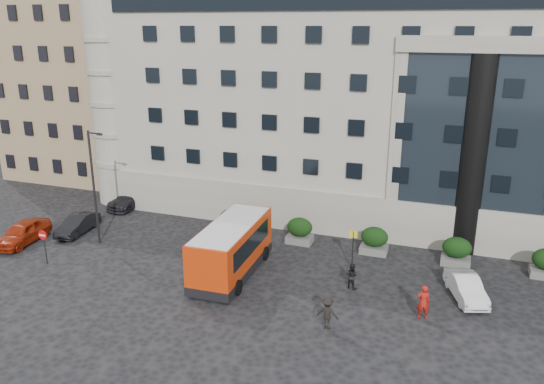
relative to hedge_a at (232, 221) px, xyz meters
The scene contains 22 objects.
ground 8.81m from the hedge_a, 62.85° to the right, with size 120.00×120.00×0.00m, color black.
civic_building 19.15m from the hedge_a, 54.85° to the left, with size 44.00×24.00×18.00m, color #9B9589.
entrance_column 17.13m from the hedge_a, ahead, with size 1.80×1.80×13.00m, color black.
apartment_near 25.12m from the hedge_a, 148.62° to the left, with size 14.00×14.00×20.00m, color #977C57.
apartment_far 39.27m from the hedge_a, 127.29° to the left, with size 13.00×13.00×22.00m, color brown.
hedge_a is the anchor object (origin of this frame).
hedge_b 5.20m from the hedge_a, ahead, with size 1.80×1.26×1.84m.
hedge_c 10.40m from the hedge_a, ahead, with size 1.80×1.26×1.84m.
hedge_d 15.60m from the hedge_a, ahead, with size 1.80×1.26×1.84m.
street_lamp 9.89m from the hedge_a, 148.84° to the right, with size 1.16×0.18×8.00m.
bus_stop_sign 9.94m from the hedge_a, 16.42° to the right, with size 0.50×0.08×2.52m.
no_entry_sign 12.64m from the hedge_a, 135.52° to the right, with size 0.64×0.16×2.32m.
minibus 6.62m from the hedge_a, 65.72° to the right, with size 3.11×7.77×3.20m.
red_truck 15.66m from the hedge_a, 149.34° to the left, with size 2.70×5.09×2.64m.
parked_car_a 14.59m from the hedge_a, 153.03° to the right, with size 1.83×4.55×1.55m, color maroon.
parked_car_b 11.29m from the hedge_a, 160.43° to the right, with size 1.42×4.06×1.34m, color black.
parked_car_c 10.74m from the hedge_a, 165.73° to the left, with size 1.98×4.88×1.42m, color black.
parked_car_d 11.66m from the hedge_a, 152.96° to the left, with size 2.11×4.57×1.27m, color black.
white_taxi 16.82m from the hedge_a, 15.12° to the right, with size 1.39×3.98×1.31m, color silver.
pedestrian_a 15.99m from the hedge_a, 27.73° to the right, with size 0.69×0.45×1.90m, color #A51710.
pedestrian_b 11.35m from the hedge_a, 28.39° to the right, with size 0.75×0.59×1.55m, color black.
pedestrian_c 13.97m from the hedge_a, 45.88° to the right, with size 1.12×0.64×1.73m, color black.
Camera 1 is at (11.07, -25.21, 14.67)m, focal length 35.00 mm.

